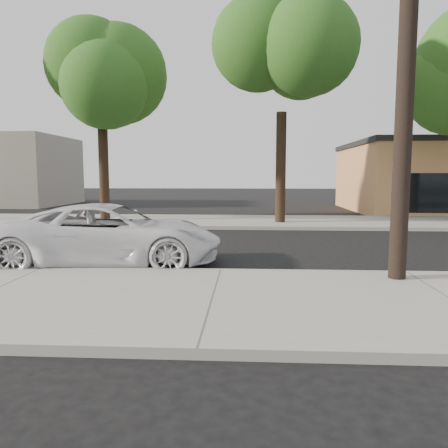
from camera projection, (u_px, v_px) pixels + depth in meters
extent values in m
plane|color=black|center=(226.00, 258.00, 11.68)|extent=(120.00, 120.00, 0.00)
cube|color=gray|center=(212.00, 302.00, 7.41)|extent=(90.00, 4.40, 0.15)
cube|color=gray|center=(235.00, 221.00, 20.11)|extent=(90.00, 5.00, 0.15)
cube|color=#9E9B93|center=(221.00, 273.00, 9.59)|extent=(90.00, 0.12, 0.16)
cylinder|color=black|center=(407.00, 46.00, 8.28)|extent=(0.34, 0.34, 9.00)
cylinder|color=black|center=(104.00, 174.00, 19.90)|extent=(0.44, 0.44, 4.25)
sphere|color=#234B15|center=(102.00, 94.00, 19.50)|extent=(4.20, 4.20, 4.20)
sphere|color=#234B15|center=(110.00, 66.00, 18.93)|extent=(3.36, 3.36, 3.36)
cylinder|color=black|center=(281.00, 168.00, 19.03)|extent=(0.44, 0.44, 4.75)
sphere|color=#234B15|center=(282.00, 74.00, 18.58)|extent=(4.80, 4.80, 4.80)
sphere|color=#234B15|center=(299.00, 39.00, 17.92)|extent=(3.84, 3.84, 3.84)
imported|color=white|center=(111.00, 234.00, 10.77)|extent=(5.57, 2.83, 1.51)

